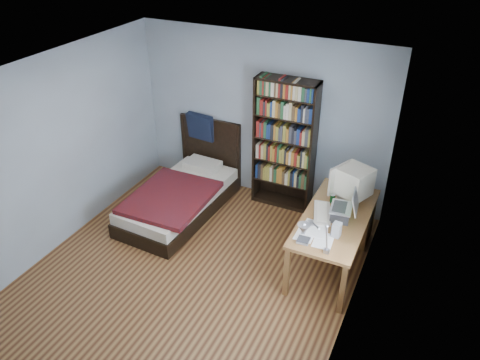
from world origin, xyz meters
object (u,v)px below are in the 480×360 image
(keyboard, at_px, (322,213))
(desk, at_px, (343,217))
(speaker, at_px, (337,230))
(bookshelf, at_px, (284,145))
(crt_monitor, at_px, (352,182))
(laptop, at_px, (342,211))
(bed, at_px, (182,194))
(soda_can, at_px, (332,199))
(desk_lamp, at_px, (308,231))

(keyboard, bearing_deg, desk, 54.75)
(speaker, distance_m, bookshelf, 1.85)
(desk, height_order, crt_monitor, crt_monitor)
(laptop, distance_m, speaker, 0.36)
(desk, relative_size, laptop, 4.14)
(speaker, bearing_deg, desk, 102.83)
(desk, height_order, bookshelf, bookshelf)
(desk, xyz_separation_m, laptop, (0.07, -0.49, 0.42))
(keyboard, xyz_separation_m, bed, (-2.18, 0.27, -0.49))
(soda_can, distance_m, bookshelf, 1.23)
(laptop, bearing_deg, soda_can, 123.62)
(desk_lamp, bearing_deg, keyboard, 96.92)
(soda_can, bearing_deg, desk, 57.10)
(keyboard, height_order, bed, bed)
(desk_lamp, distance_m, soda_can, 1.43)
(desk_lamp, xyz_separation_m, bed, (-2.30, 1.32, -0.98))
(speaker, distance_m, bed, 2.58)
(soda_can, relative_size, bed, 0.05)
(speaker, relative_size, soda_can, 1.58)
(bed, bearing_deg, bookshelf, 32.13)
(keyboard, height_order, bookshelf, bookshelf)
(bed, bearing_deg, crt_monitor, 4.97)
(crt_monitor, relative_size, laptop, 1.32)
(crt_monitor, height_order, bookshelf, bookshelf)
(desk_lamp, relative_size, keyboard, 1.30)
(desk_lamp, xyz_separation_m, bookshelf, (-1.03, 2.13, -0.26))
(bookshelf, distance_m, bed, 1.67)
(crt_monitor, bearing_deg, bookshelf, 152.26)
(bookshelf, bearing_deg, laptop, -43.15)
(soda_can, bearing_deg, laptop, -56.38)
(laptop, xyz_separation_m, soda_can, (-0.20, 0.30, -0.05))
(desk_lamp, xyz_separation_m, speaker, (0.14, 0.70, -0.42))
(keyboard, distance_m, bed, 2.25)
(desk, bearing_deg, keyboard, -108.46)
(crt_monitor, height_order, keyboard, crt_monitor)
(desk, distance_m, crt_monitor, 0.57)
(desk, xyz_separation_m, desk_lamp, (-0.04, -1.55, 0.82))
(desk_lamp, distance_m, speaker, 0.83)
(crt_monitor, relative_size, bookshelf, 0.27)
(bed, bearing_deg, speaker, -14.27)
(bookshelf, bearing_deg, desk, -28.50)
(laptop, distance_m, bookshelf, 1.57)
(laptop, height_order, soda_can, laptop)
(desk_lamp, bearing_deg, bed, 150.10)
(crt_monitor, height_order, speaker, crt_monitor)
(desk_lamp, bearing_deg, bookshelf, 115.84)
(speaker, relative_size, bed, 0.09)
(speaker, height_order, soda_can, speaker)
(speaker, bearing_deg, desk_lamp, -95.43)
(desk, xyz_separation_m, bed, (-2.34, -0.22, -0.16))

